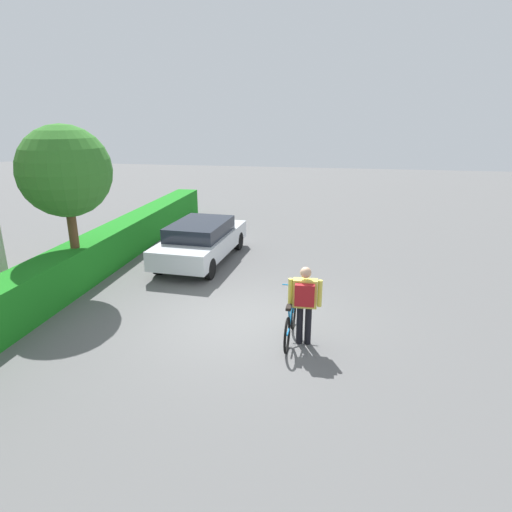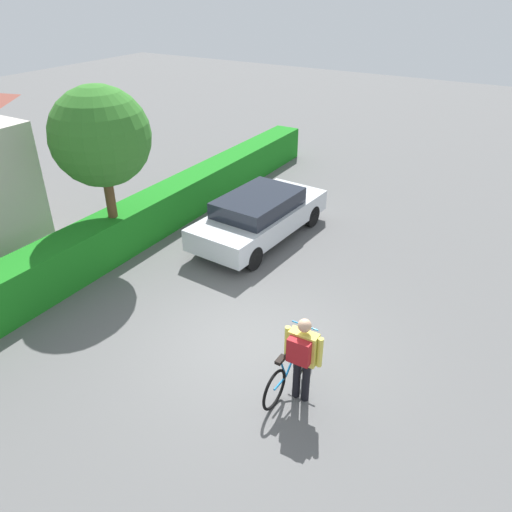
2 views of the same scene
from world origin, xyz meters
TOP-DOWN VIEW (x-y plane):
  - ground_plane at (0.00, 0.00)m, footprint 60.00×60.00m
  - hedge_row at (0.00, 4.76)m, footprint 21.18×0.90m
  - parked_car_near at (3.90, 2.10)m, footprint 4.35×2.01m
  - bicycle at (-0.62, -1.14)m, footprint 1.73×0.50m
  - person_rider at (-0.77, -1.42)m, footprint 0.35×0.66m
  - tree_kerbside at (1.24, 4.68)m, footprint 2.26×2.26m

SIDE VIEW (x-z plane):
  - ground_plane at x=0.00m, z-range 0.00..0.00m
  - bicycle at x=-0.62m, z-range -0.11..0.89m
  - hedge_row at x=0.00m, z-range 0.00..1.10m
  - parked_car_near at x=3.90m, z-range 0.05..1.33m
  - person_rider at x=-0.77m, z-range 0.17..1.80m
  - tree_kerbside at x=1.24m, z-range 0.95..5.15m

